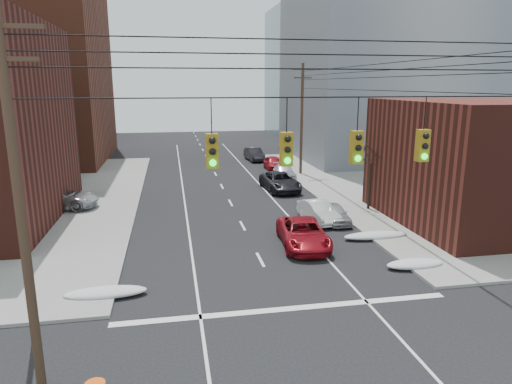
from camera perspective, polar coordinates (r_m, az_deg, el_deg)
name	(u,v)px	position (r m, az deg, el deg)	size (l,w,h in m)	color
sidewalk_ne	(510,181)	(49.33, 29.13, 1.21)	(40.00, 40.00, 0.15)	gray
building_brick_far	(39,102)	(86.83, -25.44, 10.08)	(22.00, 18.00, 12.00)	#4B1E16
building_office	(387,55)	(60.22, 16.03, 16.17)	(22.00, 20.00, 25.00)	gray
building_glass	(330,73)	(84.93, 9.21, 14.50)	(20.00, 18.00, 22.00)	gray
utility_pole_left	(20,204)	(14.04, -27.45, -1.32)	(2.20, 0.28, 11.00)	#473323
utility_pole_far	(302,117)	(45.98, 5.74, 9.26)	(2.20, 0.28, 11.00)	#473323
traffic_signals	(322,146)	(13.86, 8.26, 5.71)	(17.00, 0.42, 2.02)	black
street_light	(16,190)	(17.19, -27.77, 0.25)	(0.44, 0.44, 9.32)	gray
bare_tree	(370,179)	(33.77, 14.02, 1.55)	(2.09, 2.20, 4.93)	black
snow_nw	(106,293)	(21.17, -18.27, -11.84)	(3.50, 1.08, 0.42)	silver
snow_ne	(415,264)	(24.42, 19.24, -8.49)	(3.00, 1.08, 0.42)	silver
snow_east_far	(376,235)	(28.15, 14.74, -5.28)	(4.00, 1.08, 0.42)	silver
red_pickup	(303,233)	(26.08, 5.91, -5.16)	(2.47, 5.35, 1.49)	maroon
parked_car_a	(334,213)	(30.73, 9.76, -2.64)	(1.49, 3.70, 1.26)	#BAB9BF
parked_car_b	(319,211)	(30.80, 7.82, -2.43)	(1.45, 4.16, 1.37)	white
parked_car_c	(280,182)	(39.49, 3.04, 1.31)	(2.58, 5.60, 1.56)	black
parked_car_d	(284,172)	(44.56, 3.56, 2.53)	(1.85, 4.54, 1.32)	silver
parked_car_e	(274,163)	(49.07, 2.22, 3.63)	(1.74, 4.32, 1.47)	maroon
parked_car_f	(254,154)	(55.19, -0.22, 4.75)	(1.62, 4.66, 1.53)	black
lot_car_a	(7,210)	(34.77, -28.65, -1.95)	(1.38, 3.97, 1.31)	silver
lot_car_b	(59,198)	(36.03, -23.40, -0.74)	(2.53, 5.48, 1.52)	#ACABB0
lot_car_d	(12,197)	(38.48, -28.21, -0.56)	(1.54, 3.83, 1.31)	silver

